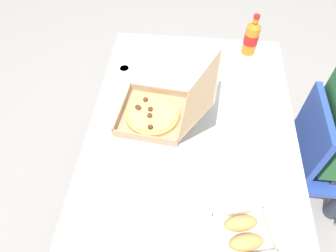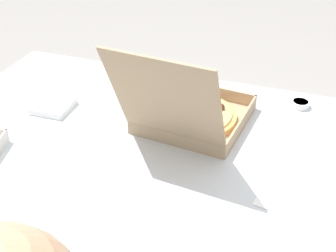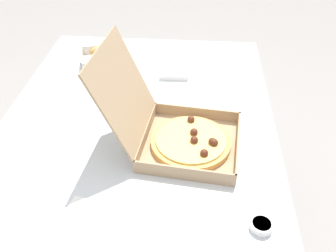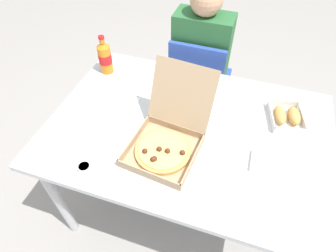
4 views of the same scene
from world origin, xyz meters
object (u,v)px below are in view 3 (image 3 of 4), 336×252
(napkin_pile, at_px, (174,72))
(dipping_sauce_cup, at_px, (261,225))
(pizza_box_open, at_px, (179,133))
(paper_menu, at_px, (83,235))
(bread_side_box, at_px, (104,56))

(napkin_pile, distance_m, dipping_sauce_cup, 0.76)
(pizza_box_open, relative_size, paper_menu, 2.06)
(bread_side_box, xyz_separation_m, napkin_pile, (-0.07, -0.30, -0.02))
(bread_side_box, relative_size, paper_menu, 1.05)
(bread_side_box, height_order, napkin_pile, bread_side_box)
(pizza_box_open, height_order, bread_side_box, pizza_box_open)
(pizza_box_open, distance_m, paper_menu, 0.41)
(paper_menu, bearing_deg, napkin_pile, -1.03)
(napkin_pile, xyz_separation_m, dipping_sauce_cup, (-0.71, -0.26, 0.00))
(paper_menu, bearing_deg, bread_side_box, 20.11)
(pizza_box_open, xyz_separation_m, paper_menu, (-0.35, 0.21, -0.04))
(paper_menu, xyz_separation_m, dipping_sauce_cup, (0.06, -0.43, 0.01))
(pizza_box_open, height_order, napkin_pile, pizza_box_open)
(bread_side_box, bearing_deg, dipping_sauce_cup, -144.61)
(pizza_box_open, bearing_deg, bread_side_box, 34.49)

